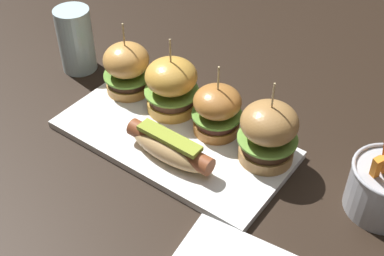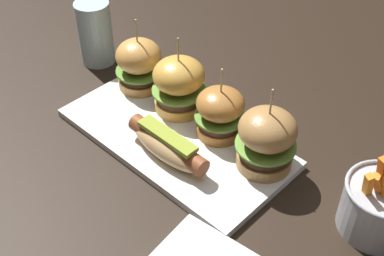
# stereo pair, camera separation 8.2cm
# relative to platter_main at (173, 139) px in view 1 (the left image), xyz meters

# --- Properties ---
(ground_plane) EXTENTS (3.00, 3.00, 0.00)m
(ground_plane) POSITION_rel_platter_main_xyz_m (0.00, 0.00, -0.01)
(ground_plane) COLOR black
(platter_main) EXTENTS (0.42, 0.21, 0.01)m
(platter_main) POSITION_rel_platter_main_xyz_m (0.00, 0.00, 0.00)
(platter_main) COLOR white
(platter_main) RESTS_ON ground
(hot_dog) EXTENTS (0.16, 0.05, 0.05)m
(hot_dog) POSITION_rel_platter_main_xyz_m (0.03, -0.05, 0.03)
(hot_dog) COLOR tan
(hot_dog) RESTS_ON platter_main
(slider_far_left) EXTENTS (0.09, 0.09, 0.15)m
(slider_far_left) POSITION_rel_platter_main_xyz_m (-0.15, 0.06, 0.06)
(slider_far_left) COLOR #CE9146
(slider_far_left) RESTS_ON platter_main
(slider_center_left) EXTENTS (0.10, 0.10, 0.15)m
(slider_center_left) POSITION_rel_platter_main_xyz_m (-0.05, 0.06, 0.06)
(slider_center_left) COLOR gold
(slider_center_left) RESTS_ON platter_main
(slider_center_right) EXTENTS (0.09, 0.09, 0.13)m
(slider_center_right) POSITION_rel_platter_main_xyz_m (0.05, 0.06, 0.05)
(slider_center_right) COLOR #A86A30
(slider_center_right) RESTS_ON platter_main
(slider_far_right) EXTENTS (0.10, 0.10, 0.15)m
(slider_far_right) POSITION_rel_platter_main_xyz_m (0.16, 0.05, 0.06)
(slider_far_right) COLOR #A47641
(slider_far_right) RESTS_ON platter_main
(water_glass) EXTENTS (0.07, 0.07, 0.14)m
(water_glass) POSITION_rel_platter_main_xyz_m (-0.30, 0.07, 0.06)
(water_glass) COLOR silver
(water_glass) RESTS_ON ground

